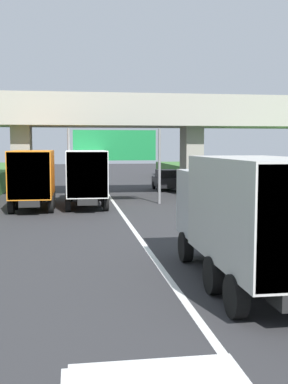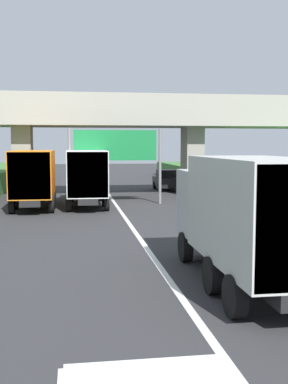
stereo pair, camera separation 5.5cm
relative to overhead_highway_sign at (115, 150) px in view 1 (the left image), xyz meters
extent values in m
cube|color=white|center=(0.00, -2.79, -3.47)|extent=(0.20, 101.35, 0.01)
cube|color=#9E998E|center=(0.00, 4.88, 2.16)|extent=(40.00, 4.80, 1.10)
cube|color=#9E998E|center=(0.00, 2.66, 3.26)|extent=(40.00, 0.36, 1.10)
cube|color=#9E998E|center=(0.00, 7.10, 3.26)|extent=(40.00, 0.36, 1.10)
cube|color=gray|center=(-6.18, 4.88, -0.93)|extent=(1.30, 2.20, 5.09)
cube|color=gray|center=(6.18, 4.88, -0.93)|extent=(1.30, 2.20, 5.09)
cylinder|color=slate|center=(-2.85, 0.00, -1.08)|extent=(0.18, 0.18, 4.79)
cylinder|color=slate|center=(2.85, 0.00, -1.08)|extent=(0.18, 0.18, 4.79)
cube|color=#167238|center=(0.00, 0.00, 0.26)|extent=(5.20, 0.12, 1.90)
cube|color=white|center=(0.00, -0.01, 0.26)|extent=(4.89, 0.01, 1.67)
cube|color=black|center=(-1.86, -0.44, -2.82)|extent=(1.10, 7.30, 0.36)
cube|color=gold|center=(-1.86, 2.16, -1.59)|extent=(2.10, 2.10, 2.10)
cube|color=#2D3842|center=(-1.86, 3.18, -1.29)|extent=(1.89, 0.06, 0.90)
cube|color=silver|center=(-1.86, -1.49, -1.34)|extent=(2.30, 5.20, 2.60)
cube|color=#A8A8A4|center=(-1.86, -4.07, -1.34)|extent=(2.21, 0.04, 2.50)
cylinder|color=black|center=(-2.83, 2.16, -3.00)|extent=(0.30, 0.96, 0.96)
cylinder|color=black|center=(-0.89, 2.16, -3.00)|extent=(0.30, 0.96, 0.96)
cylinder|color=black|center=(-2.93, -2.92, -3.00)|extent=(0.30, 0.96, 0.96)
cylinder|color=black|center=(-0.79, -2.92, -3.00)|extent=(0.30, 0.96, 0.96)
cylinder|color=black|center=(-2.93, -1.23, -3.00)|extent=(0.30, 0.96, 0.96)
cylinder|color=black|center=(-0.79, -1.23, -3.00)|extent=(0.30, 0.96, 0.96)
cube|color=black|center=(-4.92, -0.81, -2.82)|extent=(1.10, 7.30, 0.36)
cube|color=orange|center=(-4.92, 1.79, -1.59)|extent=(2.10, 2.10, 2.10)
cube|color=#2D3842|center=(-4.92, 2.81, -1.29)|extent=(1.89, 0.06, 0.90)
cube|color=orange|center=(-4.92, -1.86, -1.34)|extent=(2.30, 5.20, 2.60)
cube|color=#AC5B13|center=(-4.92, -4.44, -1.34)|extent=(2.21, 0.04, 2.50)
cylinder|color=black|center=(-5.89, 1.79, -3.00)|extent=(0.30, 0.96, 0.96)
cylinder|color=black|center=(-3.95, 1.79, -3.00)|extent=(0.30, 0.96, 0.96)
cylinder|color=black|center=(-5.99, -3.29, -3.00)|extent=(0.30, 0.96, 0.96)
cylinder|color=black|center=(-3.85, -3.29, -3.00)|extent=(0.30, 0.96, 0.96)
cylinder|color=black|center=(-5.99, -1.60, -3.00)|extent=(0.30, 0.96, 0.96)
cylinder|color=black|center=(-3.85, -1.60, -3.00)|extent=(0.30, 0.96, 0.96)
cube|color=black|center=(1.91, -17.76, -2.82)|extent=(1.10, 7.30, 0.36)
cube|color=#B2B5B7|center=(1.91, -15.16, -1.59)|extent=(2.10, 2.10, 2.10)
cube|color=#2D3842|center=(1.91, -14.14, -1.29)|extent=(1.89, 0.06, 0.90)
cube|color=#B7B7B2|center=(1.91, -18.81, -1.34)|extent=(2.30, 5.20, 2.60)
cylinder|color=black|center=(0.94, -15.16, -3.00)|extent=(0.30, 0.96, 0.96)
cylinder|color=black|center=(2.88, -15.16, -3.00)|extent=(0.30, 0.96, 0.96)
cylinder|color=black|center=(0.84, -20.24, -3.00)|extent=(0.30, 0.96, 0.96)
cylinder|color=black|center=(0.84, -18.55, -3.00)|extent=(0.30, 0.96, 0.96)
cube|color=black|center=(5.08, 9.08, -2.78)|extent=(1.76, 4.10, 0.76)
cube|color=black|center=(5.08, 8.93, -2.08)|extent=(1.56, 1.90, 0.64)
cube|color=#2D3842|center=(5.08, 8.01, -2.08)|extent=(1.44, 0.06, 0.54)
cylinder|color=black|center=(4.26, 10.35, -3.16)|extent=(0.22, 0.64, 0.64)
cylinder|color=black|center=(5.90, 10.35, -3.16)|extent=(0.22, 0.64, 0.64)
cylinder|color=black|center=(4.26, 7.81, -3.16)|extent=(0.22, 0.64, 0.64)
cylinder|color=black|center=(5.90, 7.81, -3.16)|extent=(0.22, 0.64, 0.64)
cylinder|color=orange|center=(6.47, -8.46, -3.03)|extent=(0.56, 0.56, 0.90)
cylinder|color=white|center=(6.47, -8.46, -2.95)|extent=(0.57, 0.57, 0.12)
camera|label=1|loc=(-2.62, -29.87, 0.27)|focal=44.49mm
camera|label=2|loc=(-2.57, -29.87, 0.27)|focal=44.49mm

